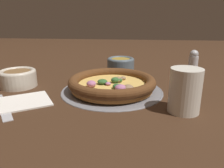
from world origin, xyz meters
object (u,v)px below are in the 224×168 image
at_px(drinking_cup, 185,91).
at_px(pepper_shaker, 193,66).
at_px(napkin, 19,102).
at_px(pizza, 112,83).
at_px(bowl_near, 121,64).
at_px(fork, 4,108).
at_px(pizza_tray, 112,90).
at_px(bowl_far, 18,77).

relative_size(drinking_cup, pepper_shaker, 0.96).
distance_m(napkin, pepper_shaker, 0.57).
relative_size(pizza, bowl_near, 2.44).
bearing_deg(fork, drinking_cup, 56.50).
distance_m(pizza_tray, pepper_shaker, 0.30).
distance_m(pizza_tray, fork, 0.30).
bearing_deg(bowl_far, pepper_shaker, 11.23).
xyz_separation_m(pizza, napkin, (-0.24, -0.12, -0.02)).
relative_size(pizza, napkin, 1.35).
bearing_deg(napkin, pepper_shaker, 26.55).
distance_m(napkin, fork, 0.04).
bearing_deg(bowl_near, pizza_tray, -92.62).
relative_size(pizza, bowl_far, 2.30).
xyz_separation_m(pizza, pepper_shaker, (0.27, 0.13, 0.03)).
relative_size(bowl_near, fork, 0.66).
xyz_separation_m(pizza_tray, bowl_near, (0.01, 0.24, 0.03)).
xyz_separation_m(napkin, fork, (-0.02, -0.04, -0.00)).
xyz_separation_m(pizza_tray, napkin, (-0.24, -0.12, 0.00)).
relative_size(pizza_tray, napkin, 1.58).
xyz_separation_m(drinking_cup, pepper_shaker, (0.08, 0.26, 0.00)).
xyz_separation_m(bowl_near, pepper_shaker, (0.26, -0.11, 0.02)).
height_order(bowl_near, napkin, bowl_near).
xyz_separation_m(pizza_tray, pepper_shaker, (0.27, 0.13, 0.05)).
height_order(pizza_tray, pepper_shaker, pepper_shaker).
height_order(pizza, fork, pizza).
xyz_separation_m(drinking_cup, napkin, (-0.43, 0.01, -0.05)).
xyz_separation_m(bowl_near, napkin, (-0.25, -0.36, -0.03)).
distance_m(pizza_tray, drinking_cup, 0.24).
relative_size(pizza_tray, drinking_cup, 2.91).
distance_m(pizza_tray, bowl_far, 0.31).
height_order(bowl_far, pepper_shaker, pepper_shaker).
bearing_deg(pizza_tray, fork, -148.42).
bearing_deg(pepper_shaker, bowl_near, 157.54).
relative_size(bowl_far, fork, 0.70).
bearing_deg(pizza_tray, napkin, -152.72).
bearing_deg(bowl_far, bowl_near, 34.56).
xyz_separation_m(bowl_far, napkin, (0.07, -0.14, -0.03)).
bearing_deg(pizza_tray, bowl_near, 87.38).
xyz_separation_m(pizza, bowl_far, (-0.31, 0.02, 0.00)).
bearing_deg(napkin, drinking_cup, -1.09).
distance_m(bowl_near, fork, 0.48).
relative_size(bowl_far, napkin, 0.59).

